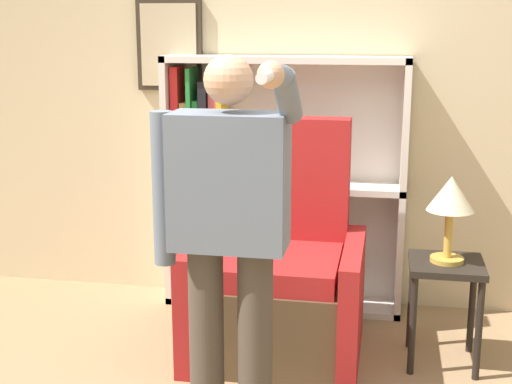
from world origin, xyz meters
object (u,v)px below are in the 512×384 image
object	(u,v)px
armchair	(278,281)
side_table	(445,283)
person_standing	(229,228)
table_lamp	(451,199)
bookcase	(255,185)

from	to	relation	value
armchair	side_table	distance (m)	0.89
armchair	person_standing	size ratio (longest dim) A/B	0.76
person_standing	table_lamp	distance (m)	1.32
armchair	person_standing	bearing A→B (deg)	-93.91
bookcase	person_standing	xyz separation A→B (m)	(0.19, -1.58, 0.18)
bookcase	person_standing	distance (m)	1.60
bookcase	table_lamp	world-z (taller)	bookcase
bookcase	person_standing	world-z (taller)	person_standing
person_standing	side_table	bearing A→B (deg)	43.79
armchair	table_lamp	world-z (taller)	armchair
side_table	person_standing	bearing A→B (deg)	-136.21
side_table	bookcase	bearing A→B (deg)	149.77
armchair	table_lamp	size ratio (longest dim) A/B	2.79
bookcase	armchair	xyz separation A→B (m)	(0.25, -0.66, -0.39)
side_table	table_lamp	distance (m)	0.45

